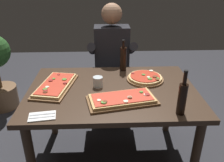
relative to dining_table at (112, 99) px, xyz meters
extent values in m
plane|color=#2D2D33|center=(0.00, 0.00, -0.64)|extent=(6.40, 6.40, 0.00)
cube|color=#3D2B1E|center=(0.00, 0.00, 0.08)|extent=(1.40, 0.96, 0.04)
cylinder|color=#3D2B1E|center=(-0.62, -0.40, -0.29)|extent=(0.07, 0.07, 0.70)
cylinder|color=#3D2B1E|center=(0.62, -0.40, -0.29)|extent=(0.07, 0.07, 0.70)
cylinder|color=#3D2B1E|center=(-0.62, 0.40, -0.29)|extent=(0.07, 0.07, 0.70)
cylinder|color=#3D2B1E|center=(0.62, 0.40, -0.29)|extent=(0.07, 0.07, 0.70)
cube|color=brown|center=(0.07, -0.21, 0.10)|extent=(0.56, 0.35, 0.02)
cube|color=tan|center=(0.07, -0.21, 0.12)|extent=(0.51, 0.31, 0.02)
cube|color=red|center=(0.07, -0.21, 0.13)|extent=(0.47, 0.28, 0.01)
cylinder|color=#4C7F2D|center=(0.22, -0.15, 0.14)|extent=(0.03, 0.03, 0.01)
cylinder|color=beige|center=(0.25, -0.19, 0.14)|extent=(0.04, 0.04, 0.00)
cylinder|color=maroon|center=(-0.08, -0.29, 0.14)|extent=(0.04, 0.04, 0.01)
cylinder|color=brown|center=(0.12, -0.23, 0.14)|extent=(0.03, 0.03, 0.01)
cylinder|color=beige|center=(0.12, -0.22, 0.14)|extent=(0.04, 0.04, 0.01)
cylinder|color=#4C7F2D|center=(-0.07, -0.29, 0.14)|extent=(0.04, 0.04, 0.01)
cylinder|color=beige|center=(-0.11, -0.26, 0.14)|extent=(0.03, 0.03, 0.00)
cylinder|color=maroon|center=(0.26, -0.19, 0.14)|extent=(0.04, 0.04, 0.01)
cylinder|color=brown|center=(-0.06, -0.28, 0.14)|extent=(0.03, 0.03, 0.01)
cylinder|color=beige|center=(0.09, -0.28, 0.14)|extent=(0.04, 0.04, 0.00)
cube|color=brown|center=(-0.48, 0.05, 0.10)|extent=(0.35, 0.54, 0.02)
cube|color=#DBB270|center=(-0.48, 0.05, 0.12)|extent=(0.31, 0.49, 0.02)
cube|color=red|center=(-0.48, 0.05, 0.13)|extent=(0.28, 0.45, 0.01)
cylinder|color=#4C7F2D|center=(-0.50, 0.13, 0.14)|extent=(0.03, 0.03, 0.01)
cylinder|color=#4C7F2D|center=(-0.41, 0.11, 0.14)|extent=(0.04, 0.04, 0.01)
cylinder|color=maroon|center=(-0.39, 0.03, 0.14)|extent=(0.03, 0.03, 0.01)
cylinder|color=beige|center=(-0.53, -0.03, 0.14)|extent=(0.03, 0.03, 0.01)
cylinder|color=maroon|center=(-0.52, 0.09, 0.14)|extent=(0.04, 0.04, 0.01)
cylinder|color=brown|center=(-0.53, -0.11, 0.14)|extent=(0.04, 0.04, 0.01)
cylinder|color=#4C7F2D|center=(-0.54, -0.07, 0.14)|extent=(0.04, 0.04, 0.01)
cylinder|color=maroon|center=(-0.53, -0.10, 0.14)|extent=(0.03, 0.03, 0.01)
cylinder|color=maroon|center=(-0.48, 0.22, 0.14)|extent=(0.03, 0.03, 0.00)
cylinder|color=brown|center=(0.30, 0.16, 0.10)|extent=(0.33, 0.33, 0.02)
cylinder|color=#DBB270|center=(0.30, 0.16, 0.12)|extent=(0.30, 0.30, 0.02)
cylinder|color=#B72D19|center=(0.30, 0.16, 0.13)|extent=(0.26, 0.26, 0.01)
cylinder|color=beige|center=(0.32, 0.13, 0.14)|extent=(0.03, 0.03, 0.01)
cylinder|color=maroon|center=(0.20, 0.22, 0.14)|extent=(0.03, 0.03, 0.00)
cylinder|color=#4C7F2D|center=(0.29, 0.18, 0.14)|extent=(0.03, 0.03, 0.01)
cylinder|color=#4C7F2D|center=(0.33, 0.09, 0.14)|extent=(0.04, 0.04, 0.01)
cylinder|color=#4C7F2D|center=(0.40, 0.10, 0.14)|extent=(0.03, 0.03, 0.01)
cylinder|color=beige|center=(0.38, 0.27, 0.14)|extent=(0.04, 0.04, 0.01)
cylinder|color=brown|center=(0.39, 0.08, 0.14)|extent=(0.04, 0.04, 0.01)
cylinder|color=brown|center=(0.38, 0.13, 0.14)|extent=(0.04, 0.04, 0.01)
cylinder|color=black|center=(0.12, 0.40, 0.21)|extent=(0.06, 0.06, 0.23)
cylinder|color=black|center=(0.12, 0.40, 0.36)|extent=(0.02, 0.02, 0.06)
cylinder|color=black|center=(0.12, 0.40, 0.39)|extent=(0.03, 0.03, 0.01)
cylinder|color=black|center=(0.46, -0.38, 0.21)|extent=(0.06, 0.06, 0.22)
cylinder|color=black|center=(0.46, -0.38, 0.36)|extent=(0.03, 0.03, 0.09)
cylinder|color=black|center=(0.46, -0.38, 0.41)|extent=(0.03, 0.03, 0.01)
cylinder|color=silver|center=(-0.12, 0.05, 0.14)|extent=(0.08, 0.08, 0.09)
cube|color=white|center=(-0.49, -0.39, 0.10)|extent=(0.19, 0.14, 0.01)
cube|color=silver|center=(-0.49, -0.41, 0.10)|extent=(0.17, 0.04, 0.00)
cube|color=silver|center=(-0.49, -0.37, 0.10)|extent=(0.17, 0.04, 0.00)
cube|color=#3D2B1E|center=(0.03, 0.78, -0.21)|extent=(0.44, 0.44, 0.04)
cube|color=#3D2B1E|center=(0.03, 0.98, 0.02)|extent=(0.40, 0.04, 0.42)
cylinder|color=#3D2B1E|center=(-0.16, 0.59, -0.44)|extent=(0.04, 0.04, 0.41)
cylinder|color=#3D2B1E|center=(0.22, 0.59, -0.44)|extent=(0.04, 0.04, 0.41)
cylinder|color=#3D2B1E|center=(-0.16, 0.97, -0.44)|extent=(0.04, 0.04, 0.41)
cylinder|color=#3D2B1E|center=(0.22, 0.97, -0.44)|extent=(0.04, 0.04, 0.41)
cylinder|color=#23232D|center=(-0.07, 0.60, -0.42)|extent=(0.11, 0.11, 0.45)
cylinder|color=#23232D|center=(0.13, 0.60, -0.42)|extent=(0.11, 0.11, 0.45)
cube|color=#23232D|center=(0.03, 0.68, -0.13)|extent=(0.34, 0.40, 0.12)
cube|color=#232328|center=(0.03, 0.78, 0.19)|extent=(0.38, 0.22, 0.52)
sphere|color=#A37556|center=(0.03, 0.78, 0.58)|extent=(0.22, 0.22, 0.22)
cylinder|color=#232328|center=(-0.19, 0.73, 0.21)|extent=(0.09, 0.31, 0.21)
cylinder|color=#232328|center=(0.25, 0.73, 0.21)|extent=(0.09, 0.31, 0.21)
cylinder|color=#846042|center=(-1.38, 0.98, -0.50)|extent=(0.37, 0.37, 0.28)
camera|label=1|loc=(-0.07, -1.74, 1.01)|focal=37.81mm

